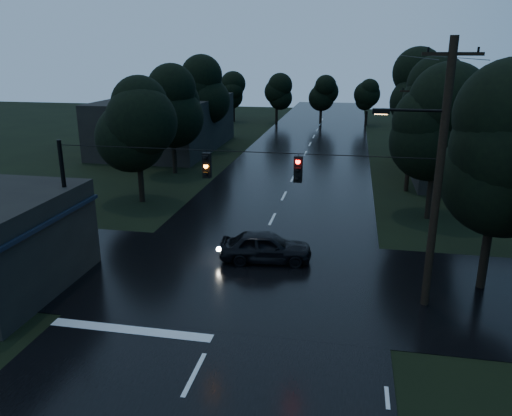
% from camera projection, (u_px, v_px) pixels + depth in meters
% --- Properties ---
extents(main_road, '(12.00, 120.00, 0.02)m').
position_uv_depth(main_road, '(293.00, 179.00, 38.71)').
color(main_road, black).
rests_on(main_road, ground).
extents(cross_street, '(60.00, 9.00, 0.02)m').
position_uv_depth(cross_street, '(243.00, 277.00, 21.86)').
color(cross_street, black).
rests_on(cross_street, ground).
extents(building_far_right, '(10.00, 14.00, 4.40)m').
position_uv_depth(building_far_right, '(476.00, 148.00, 39.25)').
color(building_far_right, black).
rests_on(building_far_right, ground).
extents(building_far_left, '(10.00, 16.00, 5.00)m').
position_uv_depth(building_far_left, '(166.00, 124.00, 49.85)').
color(building_far_left, black).
rests_on(building_far_left, ground).
extents(utility_pole_main, '(3.50, 0.30, 10.00)m').
position_uv_depth(utility_pole_main, '(436.00, 174.00, 17.99)').
color(utility_pole_main, black).
rests_on(utility_pole_main, ground).
extents(utility_pole_far, '(2.00, 0.30, 7.50)m').
position_uv_depth(utility_pole_far, '(411.00, 136.00, 34.16)').
color(utility_pole_far, black).
rests_on(utility_pole_far, ground).
extents(anchor_pole_left, '(0.18, 0.18, 6.00)m').
position_uv_depth(anchor_pole_left, '(67.00, 209.00, 21.38)').
color(anchor_pole_left, black).
rests_on(anchor_pole_left, ground).
extents(span_signals, '(15.00, 0.37, 1.12)m').
position_uv_depth(span_signals, '(251.00, 166.00, 19.23)').
color(span_signals, black).
rests_on(span_signals, ground).
extents(tree_corner_near, '(4.48, 4.48, 9.44)m').
position_uv_depth(tree_corner_near, '(501.00, 146.00, 19.17)').
color(tree_corner_near, black).
rests_on(tree_corner_near, ground).
extents(tree_left_a, '(3.92, 3.92, 8.26)m').
position_uv_depth(tree_left_a, '(137.00, 122.00, 31.27)').
color(tree_left_a, black).
rests_on(tree_left_a, ground).
extents(tree_left_b, '(4.20, 4.20, 8.85)m').
position_uv_depth(tree_left_b, '(172.00, 103.00, 38.75)').
color(tree_left_b, black).
rests_on(tree_left_b, ground).
extents(tree_left_c, '(4.48, 4.48, 9.44)m').
position_uv_depth(tree_left_c, '(202.00, 88.00, 48.10)').
color(tree_left_c, black).
rests_on(tree_left_c, ground).
extents(tree_right_a, '(4.20, 4.20, 8.85)m').
position_uv_depth(tree_right_a, '(438.00, 123.00, 27.89)').
color(tree_right_a, black).
rests_on(tree_right_a, ground).
extents(tree_right_b, '(4.48, 4.48, 9.44)m').
position_uv_depth(tree_right_b, '(430.00, 103.00, 35.15)').
color(tree_right_b, black).
rests_on(tree_right_b, ground).
extents(tree_right_c, '(4.76, 4.76, 10.03)m').
position_uv_depth(tree_right_c, '(422.00, 87.00, 44.29)').
color(tree_right_c, black).
rests_on(tree_right_c, ground).
extents(car, '(4.47, 2.26, 1.46)m').
position_uv_depth(car, '(266.00, 247.00, 23.37)').
color(car, black).
rests_on(car, ground).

